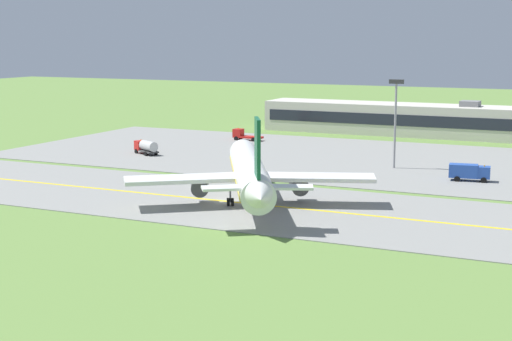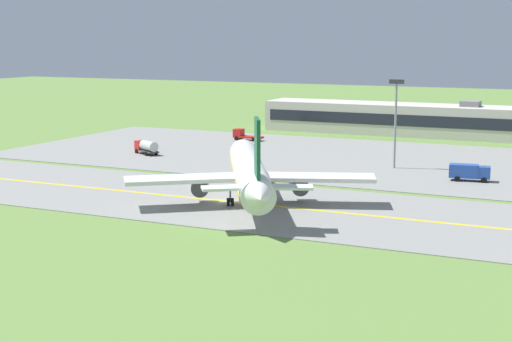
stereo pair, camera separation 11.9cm
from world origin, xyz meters
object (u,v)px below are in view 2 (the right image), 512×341
object	(u,v)px
service_truck_baggage	(146,146)
service_truck_pushback	(244,135)
airplane_lead	(250,172)
service_truck_fuel	(469,172)
apron_light_mast	(396,112)

from	to	relation	value
service_truck_baggage	service_truck_pushback	xyz separation A→B (m)	(7.51, 25.69, -0.35)
airplane_lead	service_truck_fuel	bearing A→B (deg)	50.67
service_truck_baggage	apron_light_mast	world-z (taller)	apron_light_mast
service_truck_baggage	apron_light_mast	distance (m)	46.51
airplane_lead	apron_light_mast	world-z (taller)	apron_light_mast
apron_light_mast	service_truck_fuel	bearing A→B (deg)	-26.89
apron_light_mast	service_truck_pushback	bearing A→B (deg)	150.84
airplane_lead	apron_light_mast	distance (m)	36.71
service_truck_baggage	airplane_lead	bearing A→B (deg)	-40.45
service_truck_fuel	apron_light_mast	bearing A→B (deg)	153.11
service_truck_baggage	service_truck_pushback	distance (m)	26.77
airplane_lead	apron_light_mast	xyz separation A→B (m)	(9.76, 35.01, 5.19)
service_truck_baggage	service_truck_pushback	bearing A→B (deg)	73.71
service_truck_baggage	service_truck_fuel	world-z (taller)	service_truck_baggage
airplane_lead	service_truck_baggage	world-z (taller)	airplane_lead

